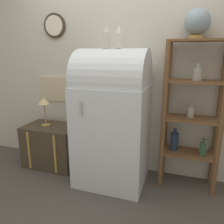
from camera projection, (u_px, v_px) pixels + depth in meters
The scene contains 9 objects.
ground_plane at pixel (107, 188), 2.47m from camera, with size 12.00×12.00×0.00m, color #4C4742.
wall_back at pixel (122, 64), 2.65m from camera, with size 7.00×0.09×2.70m.
refrigerator at pixel (113, 116), 2.46m from camera, with size 0.78×0.71×1.53m.
suitcase_trunk at pixel (52, 145), 2.93m from camera, with size 0.70×0.45×0.55m.
shelf_unit at pixel (192, 112), 2.33m from camera, with size 0.61×0.31×1.61m.
globe at pixel (197, 23), 2.13m from camera, with size 0.25×0.25×0.29m.
vase_left at pixel (106, 37), 2.25m from camera, with size 0.07×0.07×0.24m.
vase_center at pixel (119, 37), 2.20m from camera, with size 0.07×0.07×0.22m.
desk_lamp at pixel (44, 103), 2.79m from camera, with size 0.14×0.14×0.38m.
Camera 1 is at (0.74, -2.03, 1.48)m, focal length 35.00 mm.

